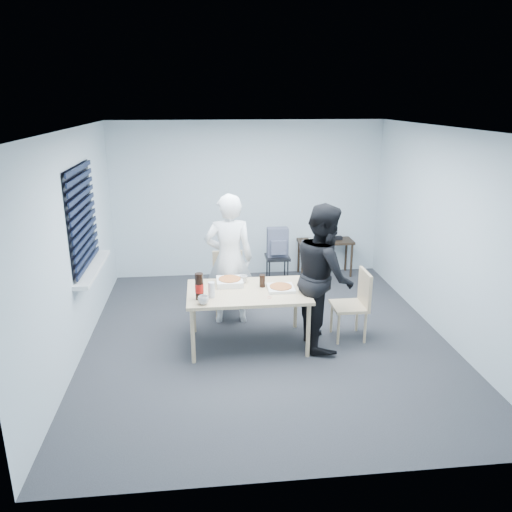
{
  "coord_description": "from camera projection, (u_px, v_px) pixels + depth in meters",
  "views": [
    {
      "loc": [
        -0.76,
        -5.72,
        2.93
      ],
      "look_at": [
        -0.13,
        0.1,
        1.07
      ],
      "focal_mm": 35.0,
      "sensor_mm": 36.0,
      "label": 1
    }
  ],
  "objects": [
    {
      "name": "rubber_band",
      "position": [
        269.0,
        297.0,
        5.81
      ],
      "size": [
        0.06,
        0.06,
        0.0
      ],
      "primitive_type": "torus",
      "rotation": [
        0.0,
        0.0,
        0.1
      ],
      "color": "red",
      "rests_on": "dining_table"
    },
    {
      "name": "papers",
      "position": [
        317.0,
        240.0,
        8.48
      ],
      "size": [
        0.24,
        0.32,
        0.01
      ],
      "primitive_type": "cube",
      "rotation": [
        0.0,
        0.0,
        -0.03
      ],
      "color": "white",
      "rests_on": "side_table"
    },
    {
      "name": "plastic_cups",
      "position": [
        211.0,
        290.0,
        5.79
      ],
      "size": [
        0.08,
        0.08,
        0.18
      ],
      "primitive_type": "cylinder",
      "rotation": [
        0.0,
        0.0,
        0.05
      ],
      "color": "silver",
      "rests_on": "dining_table"
    },
    {
      "name": "chair_right",
      "position": [
        356.0,
        300.0,
        6.25
      ],
      "size": [
        0.42,
        0.42,
        0.89
      ],
      "color": "tan",
      "rests_on": "ground"
    },
    {
      "name": "mug_b",
      "position": [
        244.0,
        279.0,
        6.27
      ],
      "size": [
        0.1,
        0.1,
        0.09
      ],
      "primitive_type": "imported",
      "color": "silver",
      "rests_on": "dining_table"
    },
    {
      "name": "mug_a",
      "position": [
        203.0,
        300.0,
        5.61
      ],
      "size": [
        0.17,
        0.17,
        0.1
      ],
      "primitive_type": "imported",
      "rotation": [
        0.0,
        0.0,
        0.52
      ],
      "color": "silver",
      "rests_on": "dining_table"
    },
    {
      "name": "pizza_box_b",
      "position": [
        281.0,
        288.0,
        6.05
      ],
      "size": [
        0.32,
        0.32,
        0.05
      ],
      "rotation": [
        0.0,
        0.0,
        0.16
      ],
      "color": "white",
      "rests_on": "dining_table"
    },
    {
      "name": "dining_table",
      "position": [
        248.0,
        295.0,
        6.04
      ],
      "size": [
        1.46,
        0.92,
        0.71
      ],
      "color": "tan",
      "rests_on": "ground"
    },
    {
      "name": "cola_glass",
      "position": [
        262.0,
        281.0,
        6.12
      ],
      "size": [
        0.08,
        0.08,
        0.16
      ],
      "primitive_type": "cylinder",
      "rotation": [
        0.0,
        0.0,
        -0.07
      ],
      "color": "black",
      "rests_on": "dining_table"
    },
    {
      "name": "side_table",
      "position": [
        325.0,
        245.0,
        8.51
      ],
      "size": [
        0.93,
        0.41,
        0.62
      ],
      "color": "black",
      "rests_on": "ground"
    },
    {
      "name": "backpack",
      "position": [
        278.0,
        243.0,
        7.89
      ],
      "size": [
        0.33,
        0.24,
        0.46
      ],
      "rotation": [
        0.0,
        0.0,
        -0.3
      ],
      "color": "slate",
      "rests_on": "stool"
    },
    {
      "name": "soda_bottle",
      "position": [
        199.0,
        287.0,
        5.72
      ],
      "size": [
        0.1,
        0.1,
        0.31
      ],
      "rotation": [
        0.0,
        0.0,
        0.17
      ],
      "color": "black",
      "rests_on": "dining_table"
    },
    {
      "name": "black_box",
      "position": [
        338.0,
        238.0,
        8.52
      ],
      "size": [
        0.16,
        0.14,
        0.06
      ],
      "primitive_type": "cube",
      "rotation": [
        0.0,
        0.0,
        -0.37
      ],
      "color": "black",
      "rests_on": "side_table"
    },
    {
      "name": "pizza_box_a",
      "position": [
        230.0,
        281.0,
        6.21
      ],
      "size": [
        0.32,
        0.32,
        0.08
      ],
      "rotation": [
        0.0,
        0.0,
        -0.15
      ],
      "color": "white",
      "rests_on": "dining_table"
    },
    {
      "name": "room",
      "position": [
        85.0,
        226.0,
        6.1
      ],
      "size": [
        5.0,
        5.0,
        5.0
      ],
      "color": "#292A2E",
      "rests_on": "ground"
    },
    {
      "name": "person_white",
      "position": [
        229.0,
        259.0,
        6.62
      ],
      "size": [
        0.65,
        0.42,
        1.77
      ],
      "primitive_type": "imported",
      "rotation": [
        0.0,
        0.0,
        3.14
      ],
      "color": "white",
      "rests_on": "ground"
    },
    {
      "name": "person_black",
      "position": [
        324.0,
        276.0,
        6.0
      ],
      "size": [
        0.47,
        0.86,
        1.77
      ],
      "primitive_type": "imported",
      "rotation": [
        0.0,
        0.0,
        1.57
      ],
      "color": "black",
      "rests_on": "ground"
    },
    {
      "name": "stool",
      "position": [
        277.0,
        262.0,
        8.0
      ],
      "size": [
        0.37,
        0.37,
        0.52
      ],
      "color": "black",
      "rests_on": "ground"
    },
    {
      "name": "chair_far",
      "position": [
        228.0,
        279.0,
        6.99
      ],
      "size": [
        0.42,
        0.42,
        0.89
      ],
      "color": "tan",
      "rests_on": "ground"
    }
  ]
}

